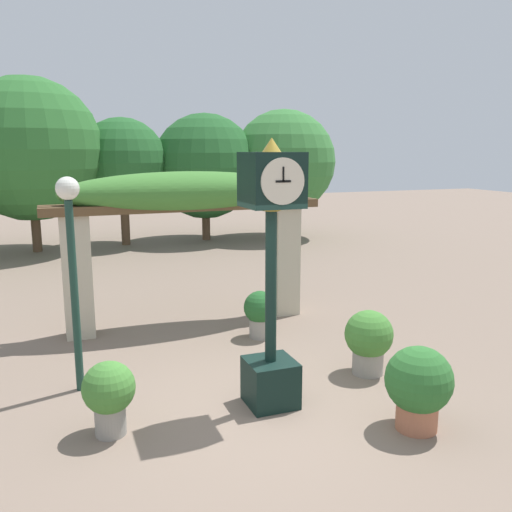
{
  "coord_description": "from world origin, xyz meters",
  "views": [
    {
      "loc": [
        -2.2,
        -5.61,
        3.08
      ],
      "look_at": [
        0.18,
        0.65,
        1.77
      ],
      "focal_mm": 38.0,
      "sensor_mm": 36.0,
      "label": 1
    }
  ],
  "objects_px": {
    "potted_plant_near_right": "(109,393)",
    "potted_plant_far_right": "(260,311)",
    "potted_plant_near_left": "(419,385)",
    "pedestal_clock": "(271,270)",
    "lamp_post": "(71,245)",
    "potted_plant_far_left": "(369,339)"
  },
  "relations": [
    {
      "from": "potted_plant_near_right",
      "to": "potted_plant_far_right",
      "type": "height_order",
      "value": "potted_plant_near_right"
    },
    {
      "from": "potted_plant_near_left",
      "to": "potted_plant_far_right",
      "type": "xyz_separation_m",
      "value": [
        -0.55,
        3.46,
        -0.08
      ]
    },
    {
      "from": "pedestal_clock",
      "to": "lamp_post",
      "type": "distance_m",
      "value": 2.52
    },
    {
      "from": "pedestal_clock",
      "to": "potted_plant_far_left",
      "type": "relative_size",
      "value": 3.53
    },
    {
      "from": "pedestal_clock",
      "to": "potted_plant_near_right",
      "type": "bearing_deg",
      "value": -178.46
    },
    {
      "from": "potted_plant_far_left",
      "to": "potted_plant_near_right",
      "type": "bearing_deg",
      "value": -173.14
    },
    {
      "from": "potted_plant_near_left",
      "to": "potted_plant_far_right",
      "type": "height_order",
      "value": "potted_plant_near_left"
    },
    {
      "from": "pedestal_clock",
      "to": "potted_plant_far_right",
      "type": "relative_size",
      "value": 4.06
    },
    {
      "from": "potted_plant_near_right",
      "to": "lamp_post",
      "type": "distance_m",
      "value": 1.96
    },
    {
      "from": "lamp_post",
      "to": "potted_plant_far_right",
      "type": "bearing_deg",
      "value": 19.76
    },
    {
      "from": "potted_plant_far_left",
      "to": "lamp_post",
      "type": "height_order",
      "value": "lamp_post"
    },
    {
      "from": "potted_plant_near_left",
      "to": "potted_plant_far_right",
      "type": "distance_m",
      "value": 3.51
    },
    {
      "from": "potted_plant_far_right",
      "to": "lamp_post",
      "type": "xyz_separation_m",
      "value": [
        -2.93,
        -1.05,
        1.48
      ]
    },
    {
      "from": "potted_plant_far_right",
      "to": "pedestal_clock",
      "type": "bearing_deg",
      "value": -108.2
    },
    {
      "from": "potted_plant_far_left",
      "to": "lamp_post",
      "type": "relative_size",
      "value": 0.33
    },
    {
      "from": "pedestal_clock",
      "to": "potted_plant_near_left",
      "type": "height_order",
      "value": "pedestal_clock"
    },
    {
      "from": "potted_plant_far_right",
      "to": "lamp_post",
      "type": "distance_m",
      "value": 3.45
    },
    {
      "from": "potted_plant_far_left",
      "to": "lamp_post",
      "type": "bearing_deg",
      "value": 166.94
    },
    {
      "from": "potted_plant_far_right",
      "to": "lamp_post",
      "type": "relative_size",
      "value": 0.29
    },
    {
      "from": "pedestal_clock",
      "to": "potted_plant_far_right",
      "type": "bearing_deg",
      "value": 71.8
    },
    {
      "from": "potted_plant_near_left",
      "to": "potted_plant_far_left",
      "type": "relative_size",
      "value": 1.05
    },
    {
      "from": "potted_plant_near_left",
      "to": "potted_plant_near_right",
      "type": "xyz_separation_m",
      "value": [
        -3.23,
        1.1,
        -0.04
      ]
    }
  ]
}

